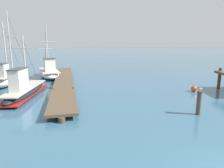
{
  "coord_description": "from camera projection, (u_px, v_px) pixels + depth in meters",
  "views": [
    {
      "loc": [
        -4.6,
        -3.97,
        4.15
      ],
      "look_at": [
        -2.59,
        9.0,
        1.4
      ],
      "focal_mm": 31.36,
      "sensor_mm": 36.0,
      "label": 1
    }
  ],
  "objects": [
    {
      "name": "perched_seagull",
      "position": [
        200.0,
        89.0,
        11.29
      ],
      "size": [
        0.15,
        0.38,
        0.27
      ],
      "color": "gold",
      "rests_on": "mooring_piling"
    },
    {
      "name": "fishing_boat_1",
      "position": [
        49.0,
        72.0,
        24.05
      ],
      "size": [
        3.85,
        7.42,
        6.62
      ],
      "color": "silver",
      "rests_on": "ground"
    },
    {
      "name": "mooring_piling",
      "position": [
        199.0,
        103.0,
        11.45
      ],
      "size": [
        0.3,
        0.3,
        1.4
      ],
      "color": "#4C3D2D",
      "rests_on": "ground"
    },
    {
      "name": "fishing_boat_0",
      "position": [
        24.0,
        89.0,
        15.28
      ],
      "size": [
        2.3,
        6.93,
        4.75
      ],
      "color": "black",
      "rests_on": "ground"
    },
    {
      "name": "fishing_boat_2",
      "position": [
        7.0,
        79.0,
        19.24
      ],
      "size": [
        2.22,
        7.23,
        7.34
      ],
      "color": "silver",
      "rests_on": "ground"
    },
    {
      "name": "floating_dock",
      "position": [
        64.0,
        81.0,
        20.17
      ],
      "size": [
        3.27,
        20.89,
        0.53
      ],
      "color": "brown",
      "rests_on": "ground"
    },
    {
      "name": "mooring_buoy",
      "position": [
        194.0,
        89.0,
        17.03
      ],
      "size": [
        0.54,
        0.54,
        0.61
      ],
      "color": "#E04C1E",
      "rests_on": "ground"
    }
  ]
}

